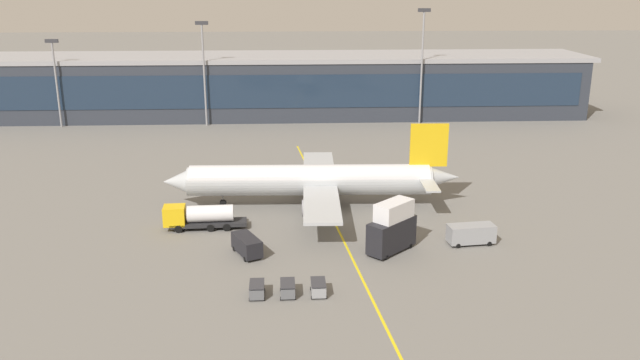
% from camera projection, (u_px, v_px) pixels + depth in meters
% --- Properties ---
extents(ground_plane, '(700.00, 700.00, 0.00)m').
position_uv_depth(ground_plane, '(331.00, 219.00, 89.84)').
color(ground_plane, slate).
extents(apron_lead_in_line, '(8.49, 79.61, 0.01)m').
position_uv_depth(apron_lead_in_line, '(331.00, 214.00, 91.75)').
color(apron_lead_in_line, yellow).
rests_on(apron_lead_in_line, ground_plane).
extents(terminal_building, '(165.94, 22.20, 14.52)m').
position_uv_depth(terminal_building, '(242.00, 85.00, 157.80)').
color(terminal_building, '#2D333D').
rests_on(terminal_building, ground_plane).
extents(main_airliner, '(43.00, 33.85, 12.14)m').
position_uv_depth(main_airliner, '(312.00, 180.00, 94.14)').
color(main_airliner, '#B2B7BC').
rests_on(main_airliner, ground_plane).
extents(fuel_tanker, '(10.92, 3.10, 3.25)m').
position_uv_depth(fuel_tanker, '(199.00, 216.00, 85.86)').
color(fuel_tanker, '#232326').
rests_on(fuel_tanker, ground_plane).
extents(lavatory_truck, '(6.03, 2.96, 2.50)m').
position_uv_depth(lavatory_truck, '(470.00, 233.00, 80.97)').
color(lavatory_truck, gray).
rests_on(lavatory_truck, ground_plane).
extents(crew_van, '(4.07, 5.42, 2.30)m').
position_uv_depth(crew_van, '(247.00, 245.00, 77.71)').
color(crew_van, black).
rests_on(crew_van, ground_plane).
extents(catering_lift, '(6.63, 6.52, 6.30)m').
position_uv_depth(catering_lift, '(392.00, 228.00, 78.30)').
color(catering_lift, black).
rests_on(catering_lift, ground_plane).
extents(baggage_cart_0, '(1.66, 2.68, 1.48)m').
position_uv_depth(baggage_cart_0, '(257.00, 289.00, 67.63)').
color(baggage_cart_0, '#595B60').
rests_on(baggage_cart_0, ground_plane).
extents(baggage_cart_1, '(1.66, 2.68, 1.48)m').
position_uv_depth(baggage_cart_1, '(288.00, 288.00, 67.83)').
color(baggage_cart_1, '#595B60').
rests_on(baggage_cart_1, ground_plane).
extents(baggage_cart_2, '(1.66, 2.68, 1.48)m').
position_uv_depth(baggage_cart_2, '(318.00, 288.00, 68.03)').
color(baggage_cart_2, gray).
rests_on(baggage_cart_2, ground_plane).
extents(apron_light_mast_0, '(2.80, 0.50, 19.44)m').
position_uv_depth(apron_light_mast_0, '(56.00, 75.00, 143.26)').
color(apron_light_mast_0, gray).
rests_on(apron_light_mast_0, ground_plane).
extents(apron_light_mast_1, '(2.80, 0.50, 25.76)m').
position_uv_depth(apron_light_mast_1, '(422.00, 58.00, 146.05)').
color(apron_light_mast_1, gray).
rests_on(apron_light_mast_1, ground_plane).
extents(apron_light_mast_2, '(2.80, 0.50, 23.15)m').
position_uv_depth(apron_light_mast_2, '(204.00, 65.00, 144.20)').
color(apron_light_mast_2, gray).
rests_on(apron_light_mast_2, ground_plane).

